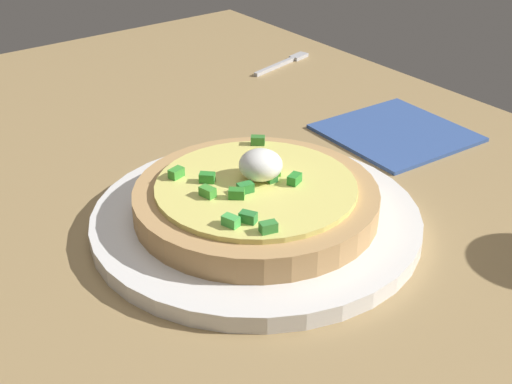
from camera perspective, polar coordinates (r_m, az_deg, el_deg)
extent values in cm
cube|color=#9B7E50|center=(68.54, -2.20, -0.89)|extent=(104.09, 73.60, 3.45)
cylinder|color=white|center=(61.16, 0.00, -2.23)|extent=(28.09, 28.09, 1.45)
cylinder|color=tan|center=(60.20, 0.00, -0.71)|extent=(20.71, 20.71, 2.30)
cylinder|color=#E4D86E|center=(59.53, 0.00, 0.44)|extent=(16.97, 16.97, 0.46)
ellipsoid|color=white|center=(59.71, 0.38, 2.18)|extent=(3.69, 3.69, 2.58)
cube|color=#358838|center=(59.83, 1.13, 1.28)|extent=(1.35, 0.91, 0.80)
cube|color=#338B2E|center=(57.23, -1.57, -0.12)|extent=(1.44, 1.49, 0.80)
cube|color=green|center=(60.70, 1.33, 1.71)|extent=(1.36, 1.51, 0.80)
cube|color=green|center=(58.06, -0.85, 0.35)|extent=(1.01, 1.40, 0.80)
cube|color=#2E8E30|center=(59.73, -3.92, 1.16)|extent=(1.47, 1.47, 0.80)
cube|color=#357B2E|center=(66.15, 0.15, 4.16)|extent=(1.44, 1.49, 0.80)
cube|color=#48BB50|center=(53.62, -2.03, -2.32)|extent=(1.46, 1.14, 0.80)
cube|color=green|center=(60.71, -6.38, 1.53)|extent=(1.11, 1.45, 0.80)
cube|color=#2B8C2F|center=(59.47, 3.09, 1.05)|extent=(1.25, 1.49, 0.80)
cube|color=green|center=(57.58, -3.89, 0.01)|extent=(1.42, 1.05, 0.80)
cube|color=#2F8538|center=(54.05, -0.63, -2.03)|extent=(1.51, 1.32, 0.80)
cube|color=#388E3A|center=(52.85, 0.99, -2.82)|extent=(1.10, 1.44, 0.80)
cube|color=#B7B7BC|center=(98.26, 1.51, 9.98)|extent=(2.62, 8.21, 0.50)
cube|color=#B7B7BC|center=(102.50, 3.43, 10.77)|extent=(2.04, 3.06, 0.50)
cube|color=#324F91|center=(79.74, 11.12, 4.65)|extent=(14.50, 14.50, 0.40)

